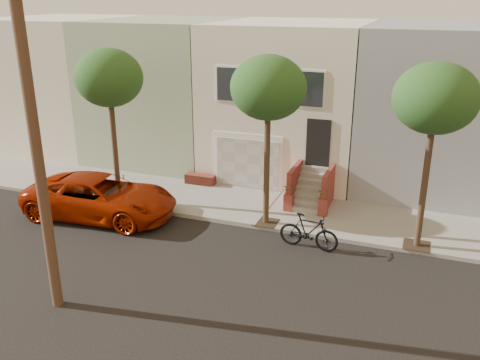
% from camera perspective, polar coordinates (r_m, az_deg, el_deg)
% --- Properties ---
extents(ground, '(90.00, 90.00, 0.00)m').
position_cam_1_polar(ground, '(16.95, -4.48, -9.83)').
color(ground, black).
rests_on(ground, ground).
extents(sidewalk, '(40.00, 3.70, 0.15)m').
position_cam_1_polar(sidewalk, '(21.38, 1.47, -2.97)').
color(sidewalk, gray).
rests_on(sidewalk, ground).
extents(house_row, '(33.10, 11.70, 7.00)m').
position_cam_1_polar(house_row, '(25.73, 5.81, 9.21)').
color(house_row, silver).
rests_on(house_row, sidewalk).
extents(tree_left, '(2.70, 2.57, 6.30)m').
position_cam_1_polar(tree_left, '(21.10, -14.28, 10.79)').
color(tree_left, '#2D2116').
rests_on(tree_left, sidewalk).
extents(tree_mid, '(2.70, 2.57, 6.30)m').
position_cam_1_polar(tree_mid, '(18.27, 3.14, 10.02)').
color(tree_mid, '#2D2116').
rests_on(tree_mid, sidewalk).
extents(tree_right, '(2.70, 2.57, 6.30)m').
position_cam_1_polar(tree_right, '(17.49, 20.80, 8.31)').
color(tree_right, '#2D2116').
rests_on(tree_right, sidewalk).
extents(pickup_truck, '(6.21, 3.21, 1.68)m').
position_cam_1_polar(pickup_truck, '(21.08, -15.16, -1.80)').
color(pickup_truck, '#911B01').
rests_on(pickup_truck, ground).
extents(motorcycle, '(2.15, 0.75, 1.27)m').
position_cam_1_polar(motorcycle, '(18.09, 7.60, -5.67)').
color(motorcycle, black).
rests_on(motorcycle, ground).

